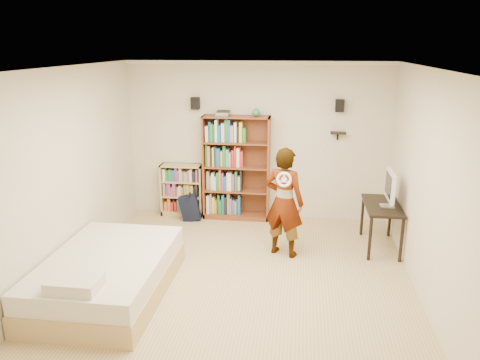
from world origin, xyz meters
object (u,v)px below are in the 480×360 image
Objects in this scene: daybed at (107,270)px; computer_desk at (381,226)px; tall_bookshelf at (236,168)px; low_bookshelf at (182,190)px; person at (284,202)px.

computer_desk is at bearing 27.57° from daybed.
low_bookshelf is (-0.98, 0.03, -0.44)m from tall_bookshelf.
daybed is at bearing -94.38° from low_bookshelf.
low_bookshelf is 0.92× the size of computer_desk.
person is at bearing -37.17° from low_bookshelf.
low_bookshelf is at bearing -15.53° from person.
person reaches higher than computer_desk.
tall_bookshelf is 1.95× the size of low_bookshelf.
tall_bookshelf is at bearing -1.61° from low_bookshelf.
low_bookshelf is 0.58× the size of person.
tall_bookshelf is 3.10m from daybed.
tall_bookshelf is 1.79× the size of computer_desk.
daybed is at bearing -152.43° from computer_desk.
person is (0.88, -1.39, -0.10)m from tall_bookshelf.
tall_bookshelf is 2.57m from computer_desk.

